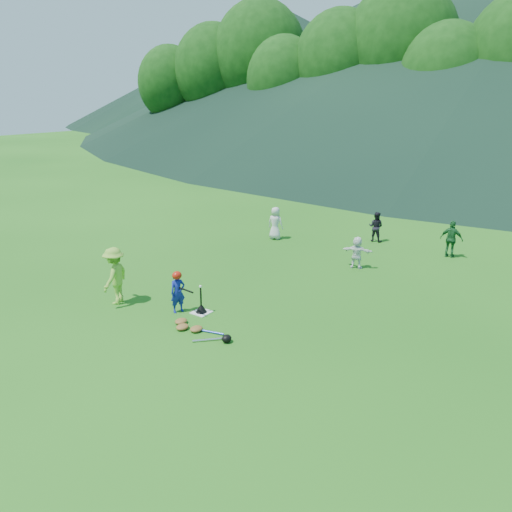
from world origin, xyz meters
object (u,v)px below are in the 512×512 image
at_px(fielder_d, 357,252).
at_px(fielder_a, 275,223).
at_px(equipment_pile, 196,329).
at_px(batter_child, 178,292).
at_px(home_plate, 201,312).
at_px(batting_tee, 201,308).
at_px(adult_coach, 115,276).
at_px(fielder_b, 376,227).
at_px(fielder_c, 451,239).

bearing_deg(fielder_d, fielder_a, -31.42).
distance_m(fielder_d, equipment_pile, 6.65).
bearing_deg(batter_child, equipment_pile, -94.46).
relative_size(home_plate, batting_tee, 0.66).
bearing_deg(batting_tee, batter_child, -151.00).
bearing_deg(batter_child, fielder_a, 36.30).
bearing_deg(adult_coach, home_plate, 88.40).
xyz_separation_m(batter_child, equipment_pile, (1.14, -0.60, -0.49)).
relative_size(home_plate, adult_coach, 0.28).
relative_size(adult_coach, fielder_b, 1.36).
height_order(fielder_b, fielder_d, fielder_b).
distance_m(fielder_a, fielder_b, 3.89).
distance_m(adult_coach, fielder_d, 7.69).
relative_size(fielder_a, fielder_d, 1.19).
height_order(fielder_c, batting_tee, fielder_c).
bearing_deg(adult_coach, fielder_b, 139.12).
relative_size(home_plate, equipment_pile, 0.25).
bearing_deg(home_plate, adult_coach, -160.34).
bearing_deg(home_plate, fielder_c, 64.68).
xyz_separation_m(fielder_d, equipment_pile, (-1.24, -6.51, -0.47)).
relative_size(batting_tee, equipment_pile, 0.38).
distance_m(adult_coach, equipment_pile, 3.03).
distance_m(fielder_a, fielder_c, 6.48).
xyz_separation_m(adult_coach, equipment_pile, (2.94, -0.06, -0.72)).
height_order(fielder_a, fielder_c, fielder_c).
bearing_deg(fielder_a, equipment_pile, 103.71).
bearing_deg(home_plate, fielder_a, 107.62).
bearing_deg(batter_child, batting_tee, -37.73).
height_order(fielder_d, batting_tee, fielder_d).
height_order(batter_child, fielder_b, fielder_b).
relative_size(fielder_c, batting_tee, 1.92).
height_order(adult_coach, fielder_a, adult_coach).
bearing_deg(fielder_c, fielder_d, 52.18).
bearing_deg(adult_coach, batter_child, 85.38).
bearing_deg(fielder_d, home_plate, 58.79).
xyz_separation_m(fielder_b, fielder_c, (2.91, -0.35, 0.07)).
distance_m(home_plate, equipment_pile, 1.09).
bearing_deg(fielder_b, adult_coach, 65.54).
relative_size(home_plate, fielder_c, 0.34).
bearing_deg(equipment_pile, batting_tee, 124.27).
bearing_deg(fielder_d, batter_child, 55.07).
distance_m(fielder_b, fielder_c, 2.93).
height_order(fielder_a, fielder_b, fielder_a).
bearing_deg(batting_tee, fielder_b, 82.69).
bearing_deg(fielder_a, fielder_d, 155.52).
bearing_deg(adult_coach, equipment_pile, 67.51).
relative_size(fielder_b, fielder_d, 1.09).
xyz_separation_m(adult_coach, fielder_b, (3.48, 9.76, -0.21)).
xyz_separation_m(fielder_c, equipment_pile, (-3.45, -9.48, -0.59)).
bearing_deg(equipment_pile, adult_coach, 178.77).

